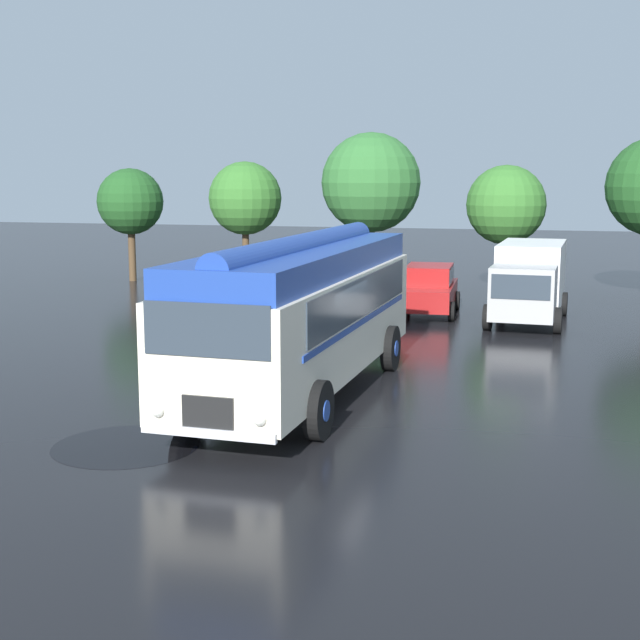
# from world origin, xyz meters

# --- Properties ---
(ground_plane) EXTENTS (120.00, 120.00, 0.00)m
(ground_plane) POSITION_xyz_m (0.00, 0.00, 0.00)
(ground_plane) COLOR black
(vintage_bus) EXTENTS (3.21, 10.23, 3.49)m
(vintage_bus) POSITION_xyz_m (-0.30, 0.80, 1.89)
(vintage_bus) COLOR silver
(vintage_bus) RESTS_ON ground
(car_near_left) EXTENTS (2.09, 4.27, 1.66)m
(car_near_left) POSITION_xyz_m (-4.38, 13.18, 0.85)
(car_near_left) COLOR silver
(car_near_left) RESTS_ON ground
(car_mid_left) EXTENTS (1.98, 4.21, 1.66)m
(car_mid_left) POSITION_xyz_m (-1.47, 12.63, 0.85)
(car_mid_left) COLOR black
(car_mid_left) RESTS_ON ground
(car_mid_right) EXTENTS (2.08, 4.26, 1.66)m
(car_mid_right) POSITION_xyz_m (0.89, 12.66, 0.85)
(car_mid_right) COLOR maroon
(car_mid_right) RESTS_ON ground
(box_van) EXTENTS (2.58, 5.87, 2.50)m
(box_van) POSITION_xyz_m (4.22, 12.00, 1.36)
(box_van) COLOR silver
(box_van) RESTS_ON ground
(tree_far_left) EXTENTS (2.90, 2.90, 4.97)m
(tree_far_left) POSITION_xyz_m (-13.14, 18.94, 3.48)
(tree_far_left) COLOR #4C3823
(tree_far_left) RESTS_ON ground
(tree_left_of_centre) EXTENTS (3.12, 3.12, 5.25)m
(tree_left_of_centre) POSITION_xyz_m (-7.84, 19.08, 3.63)
(tree_left_of_centre) COLOR #4C3823
(tree_left_of_centre) RESTS_ON ground
(tree_centre) EXTENTS (4.07, 4.07, 6.40)m
(tree_centre) POSITION_xyz_m (-2.29, 18.87, 4.34)
(tree_centre) COLOR #4C3823
(tree_centre) RESTS_ON ground
(tree_right_of_centre) EXTENTS (3.10, 3.10, 5.07)m
(tree_right_of_centre) POSITION_xyz_m (3.11, 18.34, 3.48)
(tree_right_of_centre) COLOR #4C3823
(tree_right_of_centre) RESTS_ON ground
(puddle_patch) EXTENTS (2.59, 2.59, 0.01)m
(puddle_patch) POSITION_xyz_m (-2.35, -3.54, 0.00)
(puddle_patch) COLOR black
(puddle_patch) RESTS_ON ground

